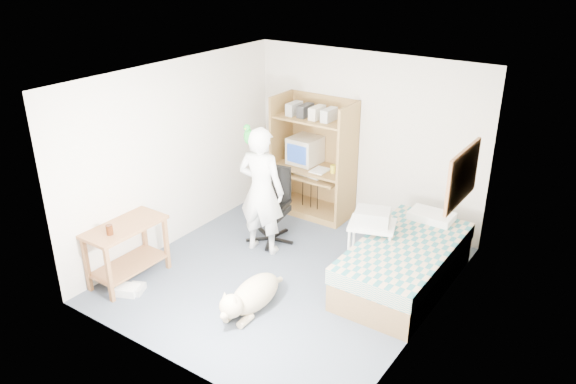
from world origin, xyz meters
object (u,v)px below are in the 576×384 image
at_px(computer_hutch, 315,162).
at_px(bed, 405,264).
at_px(printer_cart, 371,239).
at_px(office_chair, 272,215).
at_px(side_desk, 127,244).
at_px(person, 261,191).
at_px(dog, 252,295).

distance_m(computer_hutch, bed, 2.35).
bearing_deg(printer_cart, office_chair, 163.05).
bearing_deg(bed, side_desk, -147.50).
bearing_deg(side_desk, bed, 32.50).
height_order(computer_hutch, office_chair, computer_hutch).
relative_size(person, dog, 1.50).
bearing_deg(computer_hutch, printer_cart, -35.20).
height_order(computer_hutch, bed, computer_hutch).
bearing_deg(bed, office_chair, 179.41).
height_order(computer_hutch, dog, computer_hutch).
xyz_separation_m(side_desk, dog, (1.64, 0.35, -0.30)).
relative_size(office_chair, dog, 0.90).
relative_size(computer_hutch, side_desk, 1.80).
xyz_separation_m(side_desk, office_chair, (0.85, 1.84, -0.12)).
xyz_separation_m(person, printer_cart, (1.45, 0.34, -0.43)).
bearing_deg(person, printer_cart, -176.50).
height_order(computer_hutch, person, computer_hutch).
xyz_separation_m(dog, printer_cart, (0.72, 1.53, 0.26)).
bearing_deg(computer_hutch, dog, -73.01).
bearing_deg(computer_hutch, office_chair, -90.21).
bearing_deg(printer_cart, computer_hutch, 126.47).
bearing_deg(dog, office_chair, 116.05).
distance_m(side_desk, printer_cart, 3.01).
bearing_deg(bed, computer_hutch, 150.71).
bearing_deg(printer_cart, bed, -24.98).
height_order(bed, side_desk, side_desk).
bearing_deg(computer_hutch, side_desk, -106.14).
distance_m(computer_hutch, office_chair, 1.19).
height_order(office_chair, dog, office_chair).
height_order(bed, person, person).
distance_m(computer_hutch, printer_cart, 1.88).
bearing_deg(side_desk, office_chair, 65.27).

